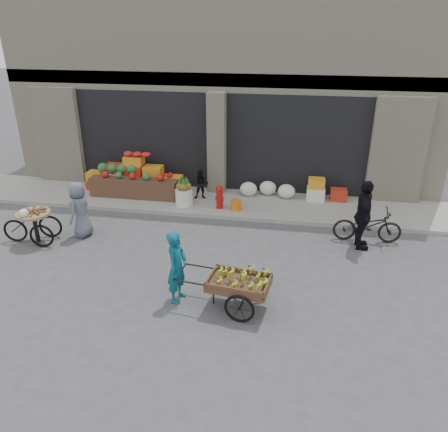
% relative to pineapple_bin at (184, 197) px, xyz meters
% --- Properties ---
extents(ground, '(80.00, 80.00, 0.00)m').
position_rel_pineapple_bin_xyz_m(ground, '(0.75, -3.60, -0.37)').
color(ground, '#424244').
rests_on(ground, ground).
extents(sidewalk, '(18.00, 2.20, 0.12)m').
position_rel_pineapple_bin_xyz_m(sidewalk, '(0.75, 0.50, -0.31)').
color(sidewalk, gray).
rests_on(sidewalk, ground).
extents(building, '(14.00, 6.45, 7.00)m').
position_rel_pineapple_bin_xyz_m(building, '(0.75, 4.43, 3.00)').
color(building, beige).
rests_on(building, ground).
extents(fruit_display, '(3.10, 1.12, 1.24)m').
position_rel_pineapple_bin_xyz_m(fruit_display, '(-1.73, 0.78, 0.30)').
color(fruit_display, '#AD2B18').
rests_on(fruit_display, sidewalk).
extents(pineapple_bin, '(0.52, 0.52, 0.50)m').
position_rel_pineapple_bin_xyz_m(pineapple_bin, '(0.00, 0.00, 0.00)').
color(pineapple_bin, silver).
rests_on(pineapple_bin, sidewalk).
extents(fire_hydrant, '(0.22, 0.22, 0.71)m').
position_rel_pineapple_bin_xyz_m(fire_hydrant, '(1.10, -0.05, 0.13)').
color(fire_hydrant, '#A5140F').
rests_on(fire_hydrant, sidewalk).
extents(orange_bucket, '(0.32, 0.32, 0.30)m').
position_rel_pineapple_bin_xyz_m(orange_bucket, '(1.60, -0.10, -0.10)').
color(orange_bucket, orange).
rests_on(orange_bucket, sidewalk).
extents(right_bay_goods, '(3.35, 0.60, 0.70)m').
position_rel_pineapple_bin_xyz_m(right_bay_goods, '(3.36, 1.10, 0.04)').
color(right_bay_goods, silver).
rests_on(right_bay_goods, sidewalk).
extents(seated_person, '(0.51, 0.43, 0.93)m').
position_rel_pineapple_bin_xyz_m(seated_person, '(0.40, 0.60, 0.21)').
color(seated_person, black).
rests_on(seated_person, sidewalk).
extents(banana_cart, '(2.12, 1.08, 0.85)m').
position_rel_pineapple_bin_xyz_m(banana_cart, '(2.30, -4.69, 0.25)').
color(banana_cart, brown).
rests_on(banana_cart, ground).
extents(vendor_woman, '(0.46, 0.62, 1.54)m').
position_rel_pineapple_bin_xyz_m(vendor_woman, '(1.08, -4.62, 0.40)').
color(vendor_woman, '#0D5168').
rests_on(vendor_woman, ground).
extents(tricycle_cart, '(1.45, 0.95, 0.95)m').
position_rel_pineapple_bin_xyz_m(tricycle_cart, '(-3.19, -2.77, 0.20)').
color(tricycle_cart, '#9E7F51').
rests_on(tricycle_cart, ground).
extents(vendor_grey, '(0.55, 0.78, 1.50)m').
position_rel_pineapple_bin_xyz_m(vendor_grey, '(-2.20, -2.23, 0.38)').
color(vendor_grey, slate).
rests_on(vendor_grey, ground).
extents(bicycle, '(1.73, 0.64, 0.90)m').
position_rel_pineapple_bin_xyz_m(bicycle, '(5.19, -1.25, 0.08)').
color(bicycle, black).
rests_on(bicycle, ground).
extents(cyclist, '(0.46, 1.05, 1.78)m').
position_rel_pineapple_bin_xyz_m(cyclist, '(4.99, -1.65, 0.52)').
color(cyclist, black).
rests_on(cyclist, ground).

